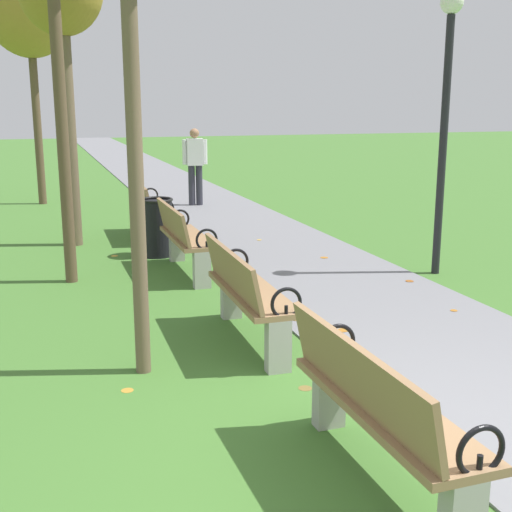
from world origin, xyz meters
name	(u,v)px	position (x,y,z in m)	size (l,w,h in m)	color
ground_plane	(438,460)	(0.00, 0.00, 0.00)	(80.00, 80.00, 0.00)	#42722D
paved_walkway	(148,172)	(1.15, 18.00, 0.01)	(2.31, 44.00, 0.02)	slate
park_bench_1	(377,407)	(-0.50, -0.11, 0.49)	(0.49, 1.61, 0.90)	#93704C
park_bench_2	(246,292)	(-0.50, 2.38, 0.49)	(0.50, 1.61, 0.90)	#93704C
park_bench_3	(184,237)	(-0.50, 5.05, 0.49)	(0.47, 1.60, 0.90)	#93704C
park_bench_4	(151,208)	(-0.50, 7.58, 0.49)	(0.50, 1.61, 0.90)	#93704C
tree_4	(29,9)	(-2.15, 12.04, 4.06)	(1.85, 1.85, 5.11)	brown
pedestrian_walking	(195,163)	(0.97, 10.69, 0.93)	(0.53, 0.26, 1.62)	#2D2D38
trash_bin	(157,227)	(-0.65, 6.19, 0.42)	(0.48, 0.48, 0.84)	black
lamp_post	(446,91)	(2.61, 4.05, 2.31)	(0.28, 0.28, 3.48)	black
scattered_leaves	(257,287)	(0.18, 4.11, 0.02)	(3.87, 9.46, 0.02)	#93511E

